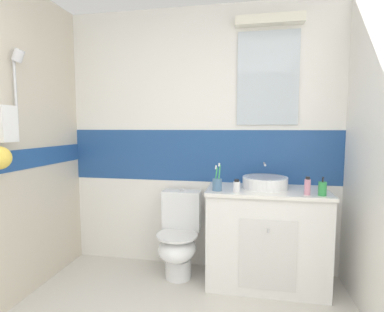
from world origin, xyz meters
The scene contains 8 objects.
wall_back_tiled centered at (0.01, 2.45, 1.26)m, with size 3.20×0.20×2.50m.
vanity_cabinet centered at (0.62, 2.15, 0.43)m, with size 1.01×0.52×0.85m.
sink_basin centered at (0.60, 2.19, 0.90)m, with size 0.38×0.43×0.21m.
toilet centered at (-0.16, 2.16, 0.37)m, with size 0.37×0.50×0.79m.
toothbrush_cup centered at (0.21, 2.01, 0.91)m, with size 0.08×0.08×0.23m.
soap_dispenser centered at (1.02, 1.98, 0.91)m, with size 0.06×0.06×0.15m.
deodorant_spray_can centered at (0.91, 1.99, 0.92)m, with size 0.05×0.05×0.14m.
lotion_bottle_short centered at (0.37, 2.00, 0.90)m, with size 0.06×0.06×0.10m.
Camera 1 is at (0.44, -0.40, 1.38)m, focal length 27.49 mm.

